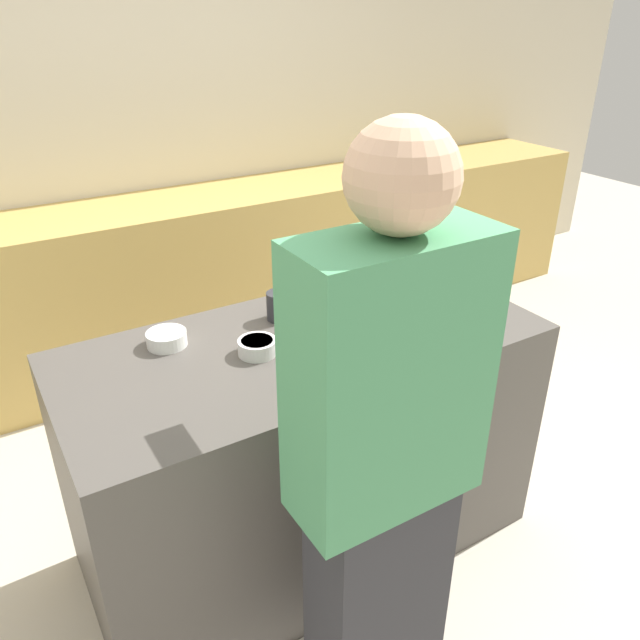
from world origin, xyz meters
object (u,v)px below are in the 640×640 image
object	(u,v)px
candy_bowl_near_tray_left	(419,263)
baking_tray	(353,344)
candy_bowl_far_left	(402,279)
candy_bowl_beside_tree	(257,346)
decorative_tree	(424,263)
mug	(278,306)
candy_bowl_front_corner	(167,338)
person	(383,475)
gingerbread_house	(353,319)

from	to	relation	value
candy_bowl_near_tray_left	baking_tray	bearing A→B (deg)	-146.80
baking_tray	candy_bowl_far_left	bearing A→B (deg)	33.97
candy_bowl_beside_tree	decorative_tree	bearing A→B (deg)	1.60
baking_tray	candy_bowl_beside_tree	size ratio (longest dim) A/B	3.66
baking_tray	candy_bowl_near_tray_left	size ratio (longest dim) A/B	4.64
baking_tray	mug	bearing A→B (deg)	112.92
decorative_tree	candy_bowl_front_corner	xyz separation A→B (m)	(-0.93, 0.18, -0.14)
candy_bowl_front_corner	person	world-z (taller)	person
gingerbread_house	candy_bowl_beside_tree	bearing A→B (deg)	159.37
baking_tray	candy_bowl_near_tray_left	bearing A→B (deg)	33.20
decorative_tree	candy_bowl_near_tray_left	size ratio (longest dim) A/B	3.29
baking_tray	candy_bowl_beside_tree	bearing A→B (deg)	159.31
candy_bowl_beside_tree	candy_bowl_near_tray_left	distance (m)	0.94
candy_bowl_front_corner	person	size ratio (longest dim) A/B	0.08
person	decorative_tree	bearing A→B (deg)	45.18
gingerbread_house	candy_bowl_near_tray_left	xyz separation A→B (m)	(0.60, 0.39, -0.06)
gingerbread_house	candy_bowl_far_left	xyz separation A→B (m)	(0.44, 0.29, -0.06)
gingerbread_house	candy_bowl_far_left	distance (m)	0.53
decorative_tree	baking_tray	bearing A→B (deg)	-161.81
candy_bowl_near_tray_left	mug	size ratio (longest dim) A/B	0.96
candy_bowl_far_left	candy_bowl_near_tray_left	bearing A→B (deg)	31.07
candy_bowl_near_tray_left	person	xyz separation A→B (m)	(-0.89, -0.96, -0.03)
candy_bowl_near_tray_left	mug	world-z (taller)	mug
candy_bowl_front_corner	candy_bowl_far_left	xyz separation A→B (m)	(0.97, -0.02, 0.00)
baking_tray	candy_bowl_near_tray_left	world-z (taller)	candy_bowl_near_tray_left
gingerbread_house	mug	xyz separation A→B (m)	(-0.13, 0.30, -0.04)
gingerbread_house	candy_bowl_front_corner	world-z (taller)	gingerbread_house
candy_bowl_front_corner	baking_tray	bearing A→B (deg)	-30.86
person	candy_bowl_far_left	bearing A→B (deg)	49.71
person	candy_bowl_near_tray_left	bearing A→B (deg)	47.03
baking_tray	mug	world-z (taller)	mug
candy_bowl_near_tray_left	candy_bowl_beside_tree	bearing A→B (deg)	-162.63
candy_bowl_near_tray_left	decorative_tree	bearing A→B (deg)	-127.43
decorative_tree	gingerbread_house	bearing A→B (deg)	-161.82
decorative_tree	candy_bowl_far_left	bearing A→B (deg)	77.58
candy_bowl_beside_tree	candy_bowl_far_left	world-z (taller)	candy_bowl_far_left
candy_bowl_front_corner	candy_bowl_far_left	world-z (taller)	candy_bowl_far_left
candy_bowl_near_tray_left	candy_bowl_front_corner	bearing A→B (deg)	-176.09
gingerbread_house	decorative_tree	world-z (taller)	decorative_tree
candy_bowl_front_corner	candy_bowl_near_tray_left	distance (m)	1.13
gingerbread_house	decorative_tree	xyz separation A→B (m)	(0.40, 0.13, 0.07)
baking_tray	decorative_tree	bearing A→B (deg)	18.19
candy_bowl_far_left	person	bearing A→B (deg)	-130.29
mug	candy_bowl_far_left	bearing A→B (deg)	-0.08
decorative_tree	candy_bowl_near_tray_left	distance (m)	0.36
baking_tray	gingerbread_house	world-z (taller)	gingerbread_house
candy_bowl_front_corner	person	xyz separation A→B (m)	(0.24, -0.88, -0.03)
person	candy_bowl_front_corner	bearing A→B (deg)	105.04
candy_bowl_beside_tree	candy_bowl_near_tray_left	xyz separation A→B (m)	(0.90, 0.28, 0.00)
baking_tray	person	bearing A→B (deg)	-117.31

